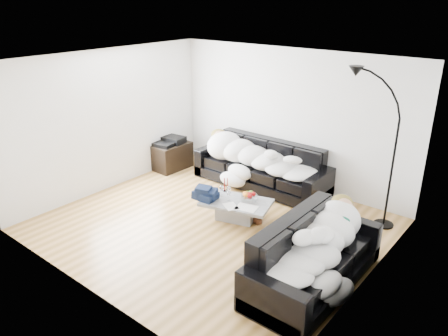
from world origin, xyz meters
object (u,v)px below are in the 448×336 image
Objects in this scene: wine_glass_b at (222,191)px; av_cabinet at (171,156)px; wine_glass_c at (229,196)px; candle_left at (224,185)px; sleeper_back at (260,155)px; stereo at (170,141)px; sofa_back at (261,165)px; fruit_bowl at (249,196)px; shoes at (247,219)px; sleeper_right at (316,240)px; coffee_table at (236,210)px; floor_lamp at (393,162)px; wine_glass_a at (229,191)px; sofa_right at (315,255)px; candle_right at (227,184)px.

wine_glass_b is 0.24× the size of av_cabinet.
candle_left is at bearing 140.71° from wine_glass_c.
stereo is at bearing -169.13° from sleeper_back.
sofa_back is 0.22m from sleeper_back.
fruit_bowl is at bearing -23.68° from stereo.
shoes is (0.31, 0.09, -0.35)m from wine_glass_c.
sofa_back is 16.63× the size of wine_glass_c.
fruit_bowl is at bearing 61.71° from sleeper_right.
wine_glass_b is at bearing 178.34° from coffee_table.
floor_lamp is at bearing 30.18° from wine_glass_b.
stereo reaches higher than wine_glass_a.
wine_glass_c is 0.48m from shoes.
wine_glass_a is at bearing 52.21° from wine_glass_b.
floor_lamp is (1.98, 1.35, 0.93)m from coffee_table.
sleeper_right is 11.66× the size of wine_glass_a.
sleeper_back is at bearing 47.90° from sofa_right.
floor_lamp is (2.44, -0.02, 0.65)m from sofa_back.
stereo is (-4.30, 1.68, 0.18)m from sofa_right.
sleeper_back is 2.01× the size of coffee_table.
sleeper_right reaches higher than shoes.
floor_lamp is (2.37, 1.10, 0.65)m from candle_right.
wine_glass_b is at bearing -127.79° from wine_glass_a.
sleeper_back and sleeper_right have the same top height.
shoes is at bearing -63.93° from sofa_back.
sofa_right reaches higher than stereo.
av_cabinet reaches higher than shoes.
floor_lamp is (1.79, 1.31, 1.03)m from shoes.
sofa_right is 0.99× the size of floor_lamp.
sleeper_back is 11.86× the size of wine_glass_b.
coffee_table is 2.57m from floor_lamp.
candle_right reaches higher than coffee_table.
stereo is (-2.47, 0.93, 0.45)m from coffee_table.
sofa_back is at bearing 5.05° from stereo.
sleeper_right is 8.51× the size of candle_right.
wine_glass_a is (-2.07, 0.85, -0.24)m from sleeper_right.
shoes is (0.59, -0.14, -0.39)m from candle_left.
floor_lamp is (1.83, 1.19, 0.68)m from fruit_bowl.
sleeper_back reaches higher than candle_left.
candle_right reaches higher than wine_glass_c.
sofa_back is 1.37m from wine_glass_b.
sofa_back is 3.12m from sleeper_right.
sleeper_right is 6.96× the size of fruit_bowl.
candle_left is 0.07m from candle_right.
stereo is (-2.66, 0.89, 0.56)m from shoes.
candle_right is (-2.22, 0.99, -0.21)m from sleeper_right.
wine_glass_c is at bearing -29.82° from stereo.
sofa_back is 1.12m from candle_right.
sofa_back is 2.07m from stereo.
wine_glass_a is (-2.07, 0.85, -0.03)m from sofa_right.
sleeper_back is 10.42× the size of candle_right.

